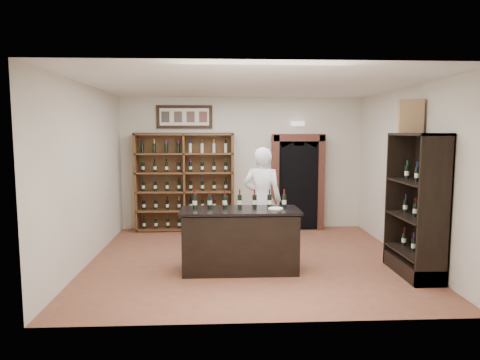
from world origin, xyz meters
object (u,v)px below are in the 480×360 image
wine_shelf (185,182)px  tasting_counter (240,241)px  shopkeeper (262,200)px  side_cabinet (417,227)px  wine_crate (411,116)px  counter_bottle_0 (195,202)px

wine_shelf → tasting_counter: 3.19m
wine_shelf → tasting_counter: (1.10, -2.93, -0.61)m
shopkeeper → side_cabinet: bearing=164.0°
side_cabinet → wine_crate: bearing=90.2°
wine_crate → counter_bottle_0: bearing=-170.2°
shopkeeper → wine_crate: 2.88m
shopkeeper → wine_shelf: bearing=-35.1°
counter_bottle_0 → wine_crate: wine_crate is taller
tasting_counter → counter_bottle_0: size_ratio=6.27×
counter_bottle_0 → side_cabinet: size_ratio=0.14×
wine_shelf → side_cabinet: 5.02m
wine_shelf → tasting_counter: wine_shelf is taller
counter_bottle_0 → side_cabinet: (3.44, -0.43, -0.35)m
tasting_counter → counter_bottle_0: 0.95m
tasting_counter → shopkeeper: 1.26m
tasting_counter → wine_crate: (2.72, 0.08, 1.97)m
side_cabinet → shopkeeper: side_cabinet is taller
shopkeeper → wine_crate: size_ratio=3.66×
tasting_counter → counter_bottle_0: counter_bottle_0 is taller
tasting_counter → side_cabinet: 2.75m
tasting_counter → counter_bottle_0: (-0.72, 0.13, 0.61)m
counter_bottle_0 → side_cabinet: side_cabinet is taller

